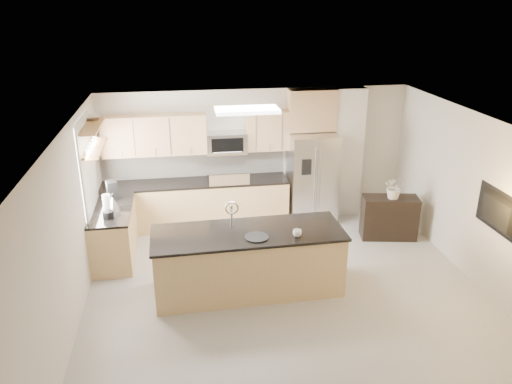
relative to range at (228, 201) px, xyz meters
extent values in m
plane|color=#ABA8A3|center=(0.60, -2.92, -0.47)|extent=(6.50, 6.50, 0.00)
cube|color=white|center=(0.60, -2.92, 2.13)|extent=(6.00, 6.50, 0.02)
cube|color=beige|center=(0.60, 0.33, 0.83)|extent=(6.00, 0.02, 2.60)
cube|color=beige|center=(-2.40, -2.92, 0.83)|extent=(0.02, 6.50, 2.60)
cube|color=beige|center=(3.60, -2.92, 0.83)|extent=(0.02, 6.50, 2.60)
cube|color=tan|center=(-0.63, 0.00, -0.03)|extent=(3.55, 0.65, 0.88)
cube|color=black|center=(-0.63, 0.00, 0.43)|extent=(3.55, 0.66, 0.04)
cube|color=beige|center=(-0.63, 0.32, 0.71)|extent=(3.55, 0.02, 0.52)
cube|color=tan|center=(-2.07, -1.07, -0.03)|extent=(0.65, 1.50, 0.88)
cube|color=black|center=(-2.07, -1.07, 0.43)|extent=(0.66, 1.50, 0.04)
cube|color=black|center=(0.00, 0.00, -0.02)|extent=(0.76, 0.64, 0.90)
cube|color=black|center=(0.00, 0.00, 0.44)|extent=(0.76, 0.62, 0.03)
cube|color=#BCBCBF|center=(0.00, -0.30, 0.56)|extent=(0.76, 0.04, 0.22)
cube|color=tan|center=(-1.34, 0.16, 1.35)|extent=(1.92, 0.33, 0.75)
cube|color=tan|center=(0.79, 0.16, 1.35)|extent=(0.82, 0.33, 0.75)
cube|color=#BCBCBF|center=(0.00, 0.13, 1.16)|extent=(0.76, 0.40, 0.40)
cube|color=black|center=(0.00, -0.07, 1.16)|extent=(0.60, 0.02, 0.28)
cube|color=#BCBCBF|center=(1.66, -0.05, 0.42)|extent=(0.92, 0.75, 1.78)
cube|color=gray|center=(1.66, -0.43, 0.42)|extent=(0.02, 0.01, 1.69)
cube|color=black|center=(1.44, -0.44, 0.78)|extent=(0.18, 0.03, 0.30)
cube|color=beige|center=(2.42, 0.18, 0.83)|extent=(0.60, 0.30, 2.60)
cube|color=white|center=(-2.38, -1.07, 1.18)|extent=(0.03, 1.05, 1.55)
cube|color=white|center=(-2.37, -1.07, 1.18)|extent=(0.03, 1.15, 1.65)
cube|color=olive|center=(-2.25, -0.97, 1.48)|extent=(0.30, 1.20, 0.04)
cube|color=olive|center=(-2.25, -0.97, 1.85)|extent=(0.30, 1.20, 0.04)
cube|color=white|center=(0.20, -1.32, 2.09)|extent=(1.00, 0.50, 0.06)
cube|color=tan|center=(0.04, -2.44, 0.00)|extent=(2.81, 1.03, 0.95)
cube|color=black|center=(0.04, -2.44, 0.49)|extent=(2.88, 1.09, 0.04)
cube|color=black|center=(-0.17, -2.44, 0.48)|extent=(0.59, 0.43, 0.01)
cylinder|color=#BCBCBF|center=(-0.17, -2.20, 0.68)|extent=(0.03, 0.03, 0.34)
torus|color=#BCBCBF|center=(-0.17, -2.27, 0.83)|extent=(0.21, 0.03, 0.21)
cube|color=black|center=(2.89, -1.08, -0.07)|extent=(1.06, 0.59, 0.80)
imported|color=white|center=(0.73, -2.70, 0.56)|extent=(0.15, 0.15, 0.10)
cylinder|color=black|center=(0.14, -2.65, 0.52)|extent=(0.45, 0.45, 0.02)
cylinder|color=black|center=(-2.07, -1.46, 0.51)|extent=(0.17, 0.17, 0.12)
cylinder|color=silver|center=(-2.07, -1.46, 0.71)|extent=(0.13, 0.13, 0.28)
cone|color=#BCBCBF|center=(-2.02, -1.17, 0.57)|extent=(0.23, 0.23, 0.25)
cylinder|color=black|center=(-2.02, -1.17, 0.71)|extent=(0.05, 0.05, 0.05)
cube|color=black|center=(-2.09, -0.62, 0.61)|extent=(0.22, 0.25, 0.32)
cylinder|color=#BCBCBF|center=(-2.09, -0.68, 0.53)|extent=(0.10, 0.10, 0.11)
imported|color=#BCBCBF|center=(-2.25, -0.63, 1.91)|extent=(0.41, 0.41, 0.09)
imported|color=silver|center=(2.91, -1.12, 0.66)|extent=(0.71, 0.66, 0.65)
imported|color=black|center=(3.51, -3.12, 0.88)|extent=(0.14, 1.08, 0.62)
camera|label=1|loc=(-0.88, -9.02, 3.77)|focal=35.00mm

